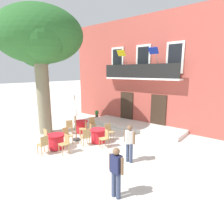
# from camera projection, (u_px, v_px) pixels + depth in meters

# --- Properties ---
(ground_plane) EXTENTS (120.00, 120.00, 0.00)m
(ground_plane) POSITION_uv_depth(u_px,v_px,m) (90.00, 143.00, 10.16)
(ground_plane) COLOR silver
(building_facade) EXTENTS (13.00, 5.09, 7.50)m
(building_facade) POSITION_uv_depth(u_px,v_px,m) (156.00, 73.00, 14.55)
(building_facade) COLOR #B24C42
(building_facade) RESTS_ON ground
(entrance_step_platform) EXTENTS (6.78, 1.90, 0.25)m
(entrance_step_platform) POSITION_uv_depth(u_px,v_px,m) (134.00, 126.00, 13.07)
(entrance_step_platform) COLOR silver
(entrance_step_platform) RESTS_ON ground
(plane_tree) EXTENTS (5.46, 4.79, 7.43)m
(plane_tree) POSITION_uv_depth(u_px,v_px,m) (39.00, 39.00, 10.85)
(plane_tree) COLOR #7F755B
(plane_tree) RESTS_ON ground
(cafe_table_near_tree) EXTENTS (0.86, 0.86, 0.76)m
(cafe_table_near_tree) POSITION_uv_depth(u_px,v_px,m) (81.00, 127.00, 11.90)
(cafe_table_near_tree) COLOR red
(cafe_table_near_tree) RESTS_ON ground
(cafe_chair_near_tree_0) EXTENTS (0.55, 0.55, 0.91)m
(cafe_chair_near_tree_0) POSITION_uv_depth(u_px,v_px,m) (92.00, 123.00, 12.20)
(cafe_chair_near_tree_0) COLOR tan
(cafe_chair_near_tree_0) RESTS_ON ground
(cafe_chair_near_tree_1) EXTENTS (0.54, 0.54, 0.91)m
(cafe_chair_near_tree_1) POSITION_uv_depth(u_px,v_px,m) (77.00, 122.00, 12.51)
(cafe_chair_near_tree_1) COLOR tan
(cafe_chair_near_tree_1) RESTS_ON ground
(cafe_chair_near_tree_2) EXTENTS (0.55, 0.55, 0.91)m
(cafe_chair_near_tree_2) POSITION_uv_depth(u_px,v_px,m) (69.00, 126.00, 11.56)
(cafe_chair_near_tree_2) COLOR tan
(cafe_chair_near_tree_2) RESTS_ON ground
(cafe_chair_near_tree_3) EXTENTS (0.56, 0.56, 0.91)m
(cafe_chair_near_tree_3) POSITION_uv_depth(u_px,v_px,m) (84.00, 128.00, 11.19)
(cafe_chair_near_tree_3) COLOR tan
(cafe_chair_near_tree_3) RESTS_ON ground
(cafe_table_middle) EXTENTS (0.86, 0.86, 0.76)m
(cafe_table_middle) POSITION_uv_depth(u_px,v_px,m) (56.00, 141.00, 9.37)
(cafe_table_middle) COLOR red
(cafe_table_middle) RESTS_ON ground
(cafe_chair_middle_0) EXTENTS (0.41, 0.41, 0.91)m
(cafe_chair_middle_0) POSITION_uv_depth(u_px,v_px,m) (67.00, 135.00, 9.97)
(cafe_chair_middle_0) COLOR tan
(cafe_chair_middle_0) RESTS_ON ground
(cafe_chair_middle_1) EXTENTS (0.44, 0.44, 0.91)m
(cafe_chair_middle_1) POSITION_uv_depth(u_px,v_px,m) (48.00, 136.00, 9.81)
(cafe_chair_middle_1) COLOR tan
(cafe_chair_middle_1) RESTS_ON ground
(cafe_chair_middle_2) EXTENTS (0.40, 0.40, 0.91)m
(cafe_chair_middle_2) POSITION_uv_depth(u_px,v_px,m) (43.00, 144.00, 8.72)
(cafe_chair_middle_2) COLOR tan
(cafe_chair_middle_2) RESTS_ON ground
(cafe_chair_middle_3) EXTENTS (0.45, 0.45, 0.91)m
(cafe_chair_middle_3) POSITION_uv_depth(u_px,v_px,m) (65.00, 143.00, 8.86)
(cafe_chair_middle_3) COLOR tan
(cafe_chair_middle_3) RESTS_ON ground
(cafe_table_front) EXTENTS (0.86, 0.86, 0.76)m
(cafe_table_front) POSITION_uv_depth(u_px,v_px,m) (98.00, 136.00, 10.21)
(cafe_table_front) COLOR red
(cafe_table_front) RESTS_ON ground
(cafe_chair_front_0) EXTENTS (0.50, 0.50, 0.91)m
(cafe_chair_front_0) POSITION_uv_depth(u_px,v_px,m) (109.00, 131.00, 10.66)
(cafe_chair_front_0) COLOR tan
(cafe_chair_front_0) RESTS_ON ground
(cafe_chair_front_1) EXTENTS (0.53, 0.53, 0.91)m
(cafe_chair_front_1) POSITION_uv_depth(u_px,v_px,m) (92.00, 130.00, 10.81)
(cafe_chair_front_1) COLOR tan
(cafe_chair_front_1) RESTS_ON ground
(cafe_chair_front_2) EXTENTS (0.52, 0.52, 0.91)m
(cafe_chair_front_2) POSITION_uv_depth(u_px,v_px,m) (86.00, 136.00, 9.76)
(cafe_chair_front_2) COLOR tan
(cafe_chair_front_2) RESTS_ON ground
(cafe_chair_front_3) EXTENTS (0.53, 0.53, 0.91)m
(cafe_chair_front_3) POSITION_uv_depth(u_px,v_px,m) (105.00, 137.00, 9.56)
(cafe_chair_front_3) COLOR tan
(cafe_chair_front_3) RESTS_ON ground
(cafe_umbrella) EXTENTS (0.44, 0.44, 2.55)m
(cafe_umbrella) POSITION_uv_depth(u_px,v_px,m) (75.00, 111.00, 10.33)
(cafe_umbrella) COLOR #997A56
(cafe_umbrella) RESTS_ON ground
(ground_planter_left) EXTENTS (0.31, 0.31, 0.72)m
(ground_planter_left) POSITION_uv_depth(u_px,v_px,m) (97.00, 114.00, 15.42)
(ground_planter_left) COLOR #47423D
(ground_planter_left) RESTS_ON ground
(pedestrian_near_entrance) EXTENTS (0.53, 0.40, 1.64)m
(pedestrian_near_entrance) POSITION_uv_depth(u_px,v_px,m) (129.00, 142.00, 7.89)
(pedestrian_near_entrance) COLOR #384260
(pedestrian_near_entrance) RESTS_ON ground
(pedestrian_mid_plaza) EXTENTS (0.53, 0.26, 1.62)m
(pedestrian_mid_plaza) POSITION_uv_depth(u_px,v_px,m) (116.00, 170.00, 5.62)
(pedestrian_mid_plaza) COLOR #384260
(pedestrian_mid_plaza) RESTS_ON ground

